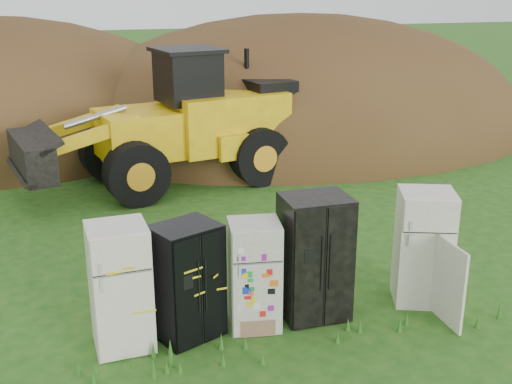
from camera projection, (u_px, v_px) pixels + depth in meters
ground at (286, 319)px, 9.96m from camera, size 120.00×120.00×0.00m
fridge_leftmost at (120, 287)px, 8.98m from camera, size 0.86×0.83×1.84m
fridge_black_side at (187, 281)px, 9.26m from camera, size 1.12×1.02×1.74m
fridge_sticker at (254, 275)px, 9.54m from camera, size 0.83×0.78×1.67m
fridge_dark_mid at (315, 257)px, 9.81m from camera, size 1.01×0.82×1.95m
fridge_open_door at (423, 247)px, 10.28m from camera, size 1.07×1.03×1.87m
wheel_loader at (157, 120)px, 15.82m from camera, size 7.49×4.32×3.40m
dirt_mound_right at (297, 131)px, 22.17m from camera, size 16.50×12.10×7.90m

